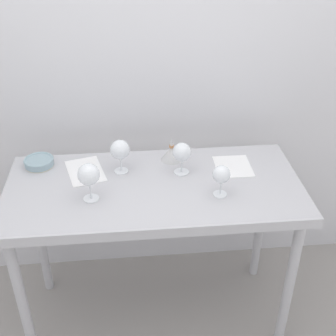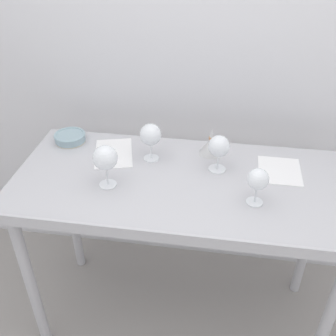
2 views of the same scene
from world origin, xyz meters
name	(u,v)px [view 2 (image 2 of 2)]	position (x,y,z in m)	size (l,w,h in m)	color
ground_plane	(178,312)	(0.00, 0.00, 0.00)	(6.00, 6.00, 0.00)	gray
back_wall	(197,46)	(0.00, 0.49, 1.30)	(3.80, 0.04, 2.60)	silver
steel_counter	(181,199)	(0.00, -0.01, 0.79)	(1.40, 0.65, 0.90)	#B6B6BB
wine_glass_far_left	(151,135)	(-0.15, 0.13, 1.02)	(0.09, 0.09, 0.17)	white
wine_glass_near_left	(105,159)	(-0.29, -0.09, 1.03)	(0.10, 0.10, 0.18)	white
wine_glass_near_right	(258,180)	(0.30, -0.11, 1.01)	(0.08, 0.08, 0.15)	white
wine_glass_far_right	(219,147)	(0.14, 0.09, 1.01)	(0.09, 0.09, 0.16)	white
tasting_sheet_upper	(280,171)	(0.41, 0.12, 0.90)	(0.18, 0.21, 0.00)	white
tasting_sheet_lower	(114,153)	(-0.33, 0.15, 0.90)	(0.16, 0.25, 0.00)	white
tasting_bowl	(70,137)	(-0.56, 0.22, 0.92)	(0.15, 0.15, 0.04)	beige
decanter_funnel	(211,146)	(0.11, 0.22, 0.94)	(0.11, 0.11, 0.13)	silver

